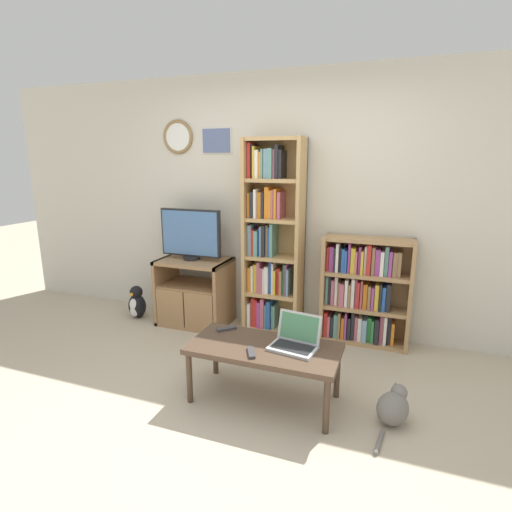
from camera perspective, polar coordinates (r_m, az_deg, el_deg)
The scene contains 12 objects.
ground_plane at distance 3.02m, azimuth -6.07°, elevation -21.93°, with size 18.00×18.00×0.00m, color #BCAD93.
wall_back at distance 4.13m, azimuth 4.17°, elevation 7.37°, with size 6.83×0.09×2.60m.
tv_stand at distance 4.39m, azimuth -8.82°, elevation -5.07°, with size 0.75×0.51×0.71m.
television at distance 4.26m, azimuth -9.32°, elevation 3.06°, with size 0.68×0.18×0.54m.
bookshelf_tall at distance 4.04m, azimuth 2.08°, elevation 2.26°, with size 0.58×0.30×1.96m.
bookshelf_short at distance 3.99m, azimuth 15.01°, elevation -5.05°, with size 0.83×0.27×1.04m.
coffee_table at distance 2.99m, azimuth 1.18°, elevation -13.50°, with size 1.09×0.52×0.43m.
laptop at distance 2.94m, azimuth 5.66°, elevation -11.76°, with size 0.36×0.30×0.24m.
remote_near_laptop at distance 2.86m, azimuth -0.70°, elevation -13.61°, with size 0.11×0.16×0.02m.
remote_far_from_laptop at distance 3.23m, azimuth -4.22°, elevation -10.33°, with size 0.15×0.14×0.02m.
cat at distance 3.03m, azimuth 19.05°, elevation -19.73°, with size 0.29×0.51×0.28m.
penguin_figurine at distance 4.74m, azimuth -16.69°, elevation -6.50°, with size 0.20×0.18×0.37m.
Camera 1 is at (1.12, -2.19, 1.75)m, focal length 28.00 mm.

